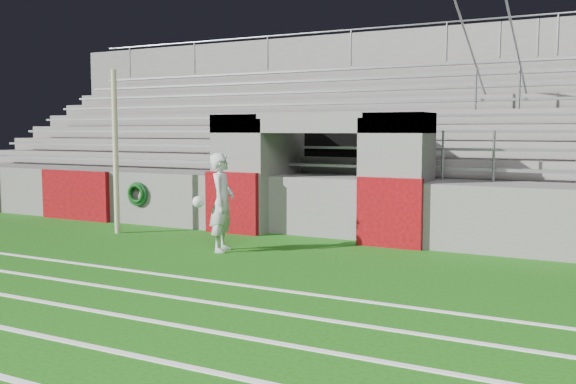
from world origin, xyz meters
The scene contains 5 objects.
ground centered at (0.00, 0.00, 0.00)m, with size 90.00×90.00×0.00m, color #144E0D.
field_post centered at (-4.05, 1.80, 1.78)m, with size 0.12×0.12×3.55m, color tan.
stadium_structure centered at (0.00, 7.97, 1.49)m, with size 26.00×8.48×5.42m.
goalkeeper_with_ball centered at (-0.83, 1.11, 0.92)m, with size 0.74×0.81×1.83m.
hose_coil centered at (-4.47, 2.93, 0.75)m, with size 0.59×0.15×0.59m.
Camera 1 is at (5.80, -8.77, 2.24)m, focal length 40.00 mm.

